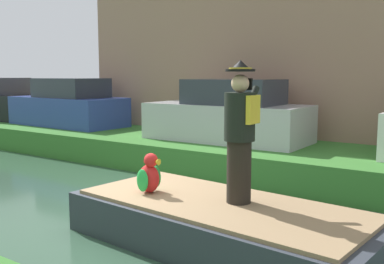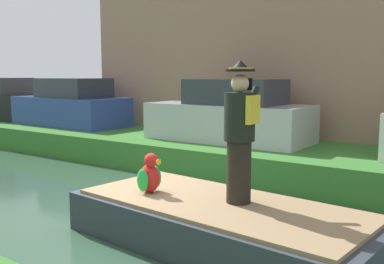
% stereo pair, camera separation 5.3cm
% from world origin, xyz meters
% --- Properties ---
extents(ground_plane, '(80.00, 80.00, 0.00)m').
position_xyz_m(ground_plane, '(0.00, 0.00, 0.00)').
color(ground_plane, '#4C4742').
extents(canal_water, '(5.53, 48.00, 0.10)m').
position_xyz_m(canal_water, '(0.00, 0.00, 0.05)').
color(canal_water, '#33513D').
rests_on(canal_water, ground).
extents(grass_bank_far, '(11.25, 48.00, 0.77)m').
position_xyz_m(grass_bank_far, '(8.39, 0.00, 0.38)').
color(grass_bank_far, '#38752D').
rests_on(grass_bank_far, ground).
extents(boat, '(2.16, 4.34, 0.61)m').
position_xyz_m(boat, '(0.00, -1.80, 0.40)').
color(boat, '#333842').
rests_on(boat, canal_water).
extents(person_pirate, '(0.61, 0.42, 1.85)m').
position_xyz_m(person_pirate, '(0.12, -2.02, 1.64)').
color(person_pirate, black).
rests_on(person_pirate, boat).
extents(parrot_plush, '(0.36, 0.35, 0.57)m').
position_xyz_m(parrot_plush, '(-0.17, -0.73, 0.95)').
color(parrot_plush, red).
rests_on(parrot_plush, boat).
extents(parked_car_silver, '(1.73, 4.01, 1.50)m').
position_xyz_m(parked_car_silver, '(4.51, 0.73, 1.40)').
color(parked_car_silver, '#B7B7BC').
rests_on(parked_car_silver, grass_bank_far).
extents(parked_car_blue, '(1.81, 4.05, 1.50)m').
position_xyz_m(parked_car_blue, '(4.51, 6.62, 1.40)').
color(parked_car_blue, '#2D4293').
rests_on(parked_car_blue, grass_bank_far).
extents(building_row, '(7.93, 13.17, 7.73)m').
position_xyz_m(building_row, '(9.75, -0.05, 4.64)').
color(building_row, '#9E7560').
rests_on(building_row, grass_bank_far).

